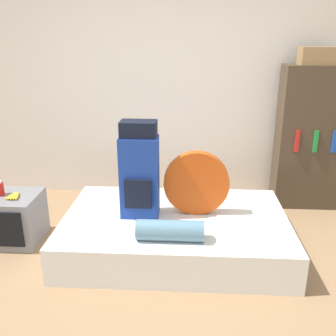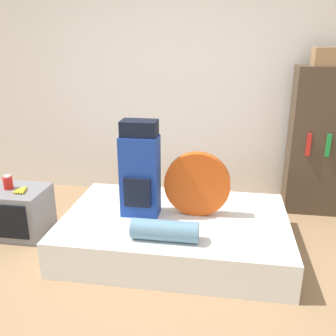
{
  "view_description": "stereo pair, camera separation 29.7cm",
  "coord_description": "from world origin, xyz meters",
  "px_view_note": "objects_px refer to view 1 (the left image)",
  "views": [
    {
      "loc": [
        0.27,
        -2.18,
        1.83
      ],
      "look_at": [
        0.1,
        0.82,
        0.77
      ],
      "focal_mm": 40.0,
      "sensor_mm": 36.0,
      "label": 1
    },
    {
      "loc": [
        0.57,
        -2.15,
        1.83
      ],
      "look_at": [
        0.1,
        0.82,
        0.77
      ],
      "focal_mm": 40.0,
      "sensor_mm": 36.0,
      "label": 2
    }
  ],
  "objects_px": {
    "tent_bag": "(196,183)",
    "sleeping_roll": "(170,230)",
    "television": "(11,218)",
    "bookshelf": "(311,138)",
    "backpack": "(139,172)",
    "cardboard_box": "(318,56)"
  },
  "relations": [
    {
      "from": "sleeping_roll",
      "to": "cardboard_box",
      "type": "xyz_separation_m",
      "value": [
        1.42,
        1.44,
        1.24
      ]
    },
    {
      "from": "bookshelf",
      "to": "cardboard_box",
      "type": "distance_m",
      "value": 0.87
    },
    {
      "from": "tent_bag",
      "to": "sleeping_roll",
      "type": "relative_size",
      "value": 1.09
    },
    {
      "from": "television",
      "to": "cardboard_box",
      "type": "height_order",
      "value": "cardboard_box"
    },
    {
      "from": "sleeping_roll",
      "to": "bookshelf",
      "type": "bearing_deg",
      "value": 45.03
    },
    {
      "from": "television",
      "to": "bookshelf",
      "type": "bearing_deg",
      "value": 18.66
    },
    {
      "from": "tent_bag",
      "to": "television",
      "type": "distance_m",
      "value": 1.76
    },
    {
      "from": "backpack",
      "to": "sleeping_roll",
      "type": "distance_m",
      "value": 0.61
    },
    {
      "from": "cardboard_box",
      "to": "backpack",
      "type": "bearing_deg",
      "value": -149.17
    },
    {
      "from": "television",
      "to": "cardboard_box",
      "type": "xyz_separation_m",
      "value": [
        2.93,
        0.98,
        1.42
      ]
    },
    {
      "from": "backpack",
      "to": "bookshelf",
      "type": "relative_size",
      "value": 0.55
    },
    {
      "from": "tent_bag",
      "to": "television",
      "type": "height_order",
      "value": "tent_bag"
    },
    {
      "from": "tent_bag",
      "to": "television",
      "type": "relative_size",
      "value": 1.07
    },
    {
      "from": "television",
      "to": "cardboard_box",
      "type": "relative_size",
      "value": 1.48
    },
    {
      "from": "sleeping_roll",
      "to": "television",
      "type": "xyz_separation_m",
      "value": [
        -1.51,
        0.46,
        -0.17
      ]
    },
    {
      "from": "backpack",
      "to": "tent_bag",
      "type": "relative_size",
      "value": 1.48
    },
    {
      "from": "sleeping_roll",
      "to": "bookshelf",
      "type": "relative_size",
      "value": 0.34
    },
    {
      "from": "television",
      "to": "tent_bag",
      "type": "bearing_deg",
      "value": 1.17
    },
    {
      "from": "tent_bag",
      "to": "cardboard_box",
      "type": "height_order",
      "value": "cardboard_box"
    },
    {
      "from": "tent_bag",
      "to": "bookshelf",
      "type": "distance_m",
      "value": 1.59
    },
    {
      "from": "backpack",
      "to": "tent_bag",
      "type": "distance_m",
      "value": 0.51
    },
    {
      "from": "backpack",
      "to": "television",
      "type": "bearing_deg",
      "value": 178.34
    }
  ]
}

